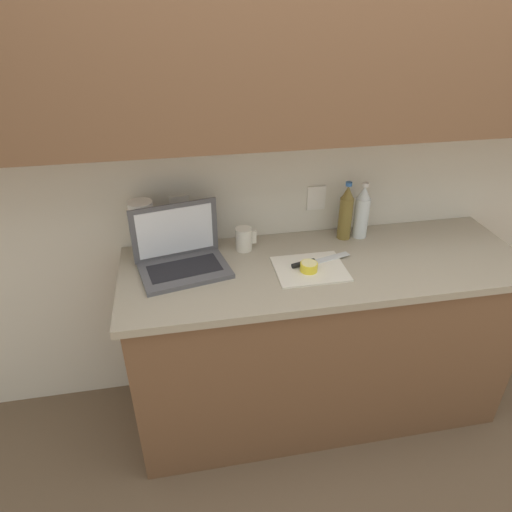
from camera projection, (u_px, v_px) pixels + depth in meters
name	position (u px, v px, depth m)	size (l,w,h in m)	color
ground_plane	(314.00, 403.00, 2.49)	(12.00, 12.00, 0.00)	brown
wall_back	(321.00, 98.00, 1.90)	(5.20, 0.38, 2.60)	silver
counter_unit	(323.00, 337.00, 2.26)	(1.82, 0.63, 0.90)	brown
laptop	(181.00, 254.00, 1.97)	(0.42, 0.33, 0.27)	#515156
cutting_board	(310.00, 269.00, 1.98)	(0.31, 0.25, 0.01)	silver
knife	(311.00, 262.00, 2.01)	(0.29, 0.10, 0.02)	silver
lemon_half_cut	(309.00, 267.00, 1.95)	(0.07, 0.07, 0.04)	yellow
bottle_green_soda	(362.00, 212.00, 2.19)	(0.07, 0.07, 0.28)	silver
bottle_oil_tall	(346.00, 213.00, 2.17)	(0.07, 0.07, 0.29)	olive
measuring_cup	(244.00, 239.00, 2.11)	(0.10, 0.08, 0.11)	silver
paper_towel_roll	(143.00, 229.00, 2.02)	(0.11, 0.11, 0.27)	white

